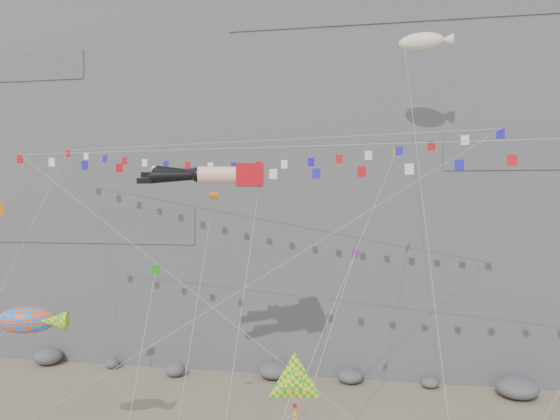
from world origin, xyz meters
The scene contains 12 objects.
cliff centered at (0.00, 32.00, 25.00)m, with size 80.00×28.00×50.00m, color slate.
talus_boulders centered at (0.00, 17.00, 0.60)m, with size 60.00×3.00×1.20m, color slate, non-canonical shape.
legs_kite centered at (-0.76, 3.79, 15.62)m, with size 7.26×13.15×19.63m.
flag_banner_upper centered at (-0.69, 10.43, 18.19)m, with size 31.09×18.17×26.63m.
flag_banner_lower centered at (3.70, 3.82, 17.14)m, with size 36.24×6.80×20.07m.
fish_windsock centered at (-9.38, -0.64, 8.14)m, with size 6.42×3.68×9.44m.
delta_kite centered at (4.91, -3.81, 6.83)m, with size 3.37×4.45×8.70m.
blimp_windsock centered at (10.91, 12.46, 24.82)m, with size 4.18×14.50×28.23m.
small_kite_a centered at (-1.61, 5.98, 14.12)m, with size 2.22×13.31×19.30m.
small_kite_b centered at (6.86, 4.61, 11.04)m, with size 4.02×10.25×15.20m.
small_kite_c centered at (-3.50, 1.81, 10.33)m, with size 2.60×10.47×14.53m.
small_kite_d centered at (9.11, 9.05, 16.92)m, with size 7.39×16.05×24.02m.
Camera 1 is at (8.34, -25.43, 14.26)m, focal length 35.00 mm.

